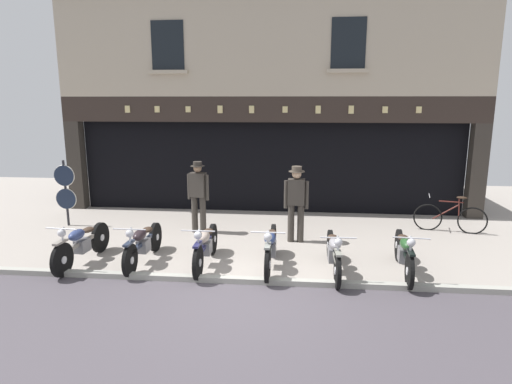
% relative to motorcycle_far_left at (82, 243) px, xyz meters
% --- Properties ---
extents(ground, '(23.88, 22.00, 0.18)m').
position_rel_motorcycle_far_left_xyz_m(ground, '(3.38, -1.68, -0.46)').
color(ground, '#9F958C').
extents(shop_facade, '(12.18, 4.42, 6.20)m').
position_rel_motorcycle_far_left_xyz_m(shop_facade, '(3.38, 6.32, 1.27)').
color(shop_facade, black).
rests_on(shop_facade, ground).
extents(motorcycle_far_left, '(0.62, 2.02, 0.92)m').
position_rel_motorcycle_far_left_xyz_m(motorcycle_far_left, '(0.00, 0.00, 0.00)').
color(motorcycle_far_left, black).
rests_on(motorcycle_far_left, ground).
extents(motorcycle_left, '(0.62, 2.05, 0.91)m').
position_rel_motorcycle_far_left_xyz_m(motorcycle_left, '(1.20, 0.15, -0.01)').
color(motorcycle_left, black).
rests_on(motorcycle_left, ground).
extents(motorcycle_center_left, '(0.62, 2.04, 0.92)m').
position_rel_motorcycle_far_left_xyz_m(motorcycle_center_left, '(2.47, 0.13, -0.00)').
color(motorcycle_center_left, black).
rests_on(motorcycle_center_left, ground).
extents(motorcycle_center, '(0.62, 2.09, 0.93)m').
position_rel_motorcycle_far_left_xyz_m(motorcycle_center, '(3.74, 0.15, 0.01)').
color(motorcycle_center, black).
rests_on(motorcycle_center, ground).
extents(motorcycle_center_right, '(0.62, 2.01, 0.90)m').
position_rel_motorcycle_far_left_xyz_m(motorcycle_center_right, '(4.94, 0.01, -0.01)').
color(motorcycle_center_right, black).
rests_on(motorcycle_center_right, ground).
extents(motorcycle_right, '(0.62, 2.07, 0.91)m').
position_rel_motorcycle_far_left_xyz_m(motorcycle_right, '(6.25, 0.10, -0.00)').
color(motorcycle_right, black).
rests_on(motorcycle_right, ground).
extents(salesman_left, '(0.55, 0.34, 1.76)m').
position_rel_motorcycle_far_left_xyz_m(salesman_left, '(1.83, 2.33, 0.56)').
color(salesman_left, '#38332D').
rests_on(salesman_left, ground).
extents(shopkeeper_center, '(0.56, 0.36, 1.76)m').
position_rel_motorcycle_far_left_xyz_m(shopkeeper_center, '(4.21, 1.84, 0.56)').
color(shopkeeper_center, '#38332D').
rests_on(shopkeeper_center, ground).
extents(tyre_sign_pole, '(0.55, 0.06, 1.71)m').
position_rel_motorcycle_far_left_xyz_m(tyre_sign_pole, '(-1.70, 2.58, 0.57)').
color(tyre_sign_pole, '#232328').
rests_on(tyre_sign_pole, ground).
extents(advert_board_near, '(0.81, 0.03, 0.91)m').
position_rel_motorcycle_far_left_xyz_m(advert_board_near, '(6.36, 4.70, 1.35)').
color(advert_board_near, silver).
extents(advert_board_far, '(0.77, 0.03, 0.90)m').
position_rel_motorcycle_far_left_xyz_m(advert_board_far, '(7.55, 4.70, 1.49)').
color(advert_board_far, silver).
extents(leaning_bicycle, '(1.67, 0.58, 0.93)m').
position_rel_motorcycle_far_left_xyz_m(leaning_bicycle, '(7.99, 2.98, -0.06)').
color(leaning_bicycle, black).
rests_on(leaning_bicycle, ground).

